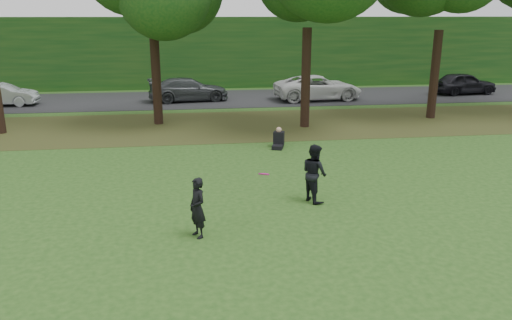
# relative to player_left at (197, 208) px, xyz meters

# --- Properties ---
(ground) EXTENTS (120.00, 120.00, 0.00)m
(ground) POSITION_rel_player_left_xyz_m (1.35, -0.58, -0.75)
(ground) COLOR #204515
(ground) RESTS_ON ground
(leaf_litter) EXTENTS (60.00, 7.00, 0.01)m
(leaf_litter) POSITION_rel_player_left_xyz_m (1.35, 12.42, -0.74)
(leaf_litter) COLOR #453318
(leaf_litter) RESTS_ON ground
(street) EXTENTS (70.00, 7.00, 0.02)m
(street) POSITION_rel_player_left_xyz_m (1.35, 20.42, -0.74)
(street) COLOR black
(street) RESTS_ON ground
(far_hedge) EXTENTS (70.00, 3.00, 5.00)m
(far_hedge) POSITION_rel_player_left_xyz_m (1.35, 26.42, 1.75)
(far_hedge) COLOR #134316
(far_hedge) RESTS_ON ground
(player_left) EXTENTS (0.57, 0.65, 1.50)m
(player_left) POSITION_rel_player_left_xyz_m (0.00, 0.00, 0.00)
(player_left) COLOR black
(player_left) RESTS_ON ground
(player_right) EXTENTS (0.89, 1.00, 1.69)m
(player_right) POSITION_rel_player_left_xyz_m (3.38, 2.00, 0.10)
(player_right) COLOR black
(player_right) RESTS_ON ground
(parked_cars) EXTENTS (40.43, 3.77, 1.53)m
(parked_cars) POSITION_rel_player_left_xyz_m (0.90, 19.39, 0.00)
(parked_cars) COLOR black
(parked_cars) RESTS_ON street
(frisbee) EXTENTS (0.37, 0.34, 0.17)m
(frisbee) POSITION_rel_player_left_xyz_m (1.67, 0.38, 0.66)
(frisbee) COLOR #E31398
(frisbee) RESTS_ON ground
(seated_person) EXTENTS (0.62, 0.82, 0.83)m
(seated_person) POSITION_rel_player_left_xyz_m (3.42, 8.05, -0.44)
(seated_person) COLOR black
(seated_person) RESTS_ON ground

